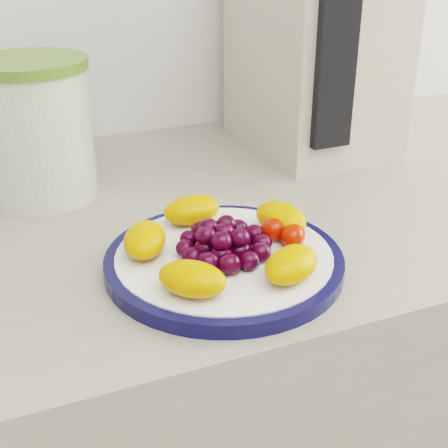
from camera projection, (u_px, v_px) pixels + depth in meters
name	position (u px, v px, depth m)	size (l,w,h in m)	color
plate_rim	(224.00, 262.00, 0.63)	(0.24, 0.24, 0.01)	#0B0D37
plate_face	(224.00, 261.00, 0.63)	(0.22, 0.22, 0.02)	white
canister	(38.00, 135.00, 0.76)	(0.13, 0.13, 0.16)	#475D10
canister_lid	(28.00, 64.00, 0.72)	(0.14, 0.14, 0.01)	#4F7127
appliance_body	(314.00, 41.00, 0.90)	(0.18, 0.25, 0.31)	#BBB59F
appliance_panel	(336.00, 57.00, 0.78)	(0.05, 0.02, 0.23)	black
fruit_plate	(227.00, 240.00, 0.62)	(0.21, 0.20, 0.03)	#D57403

